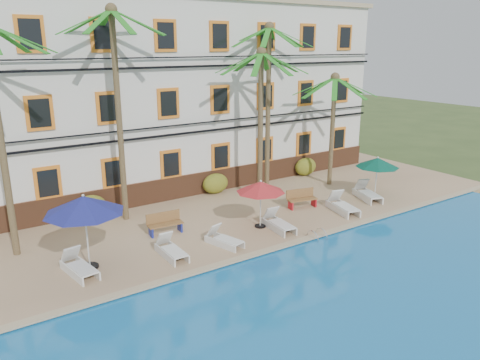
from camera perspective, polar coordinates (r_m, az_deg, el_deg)
ground at (r=20.03m, az=4.59°, el=-7.55°), size 100.00×100.00×0.00m
pool_deck at (r=23.81m, az=-2.92°, el=-3.26°), size 30.00×12.00×0.25m
swimming_pool at (r=15.78m, az=21.19°, el=-15.28°), size 26.00×12.00×0.20m
pool_coping at (r=19.28m, az=6.28°, el=-7.66°), size 30.00×0.35×0.06m
hotel_building at (r=26.97m, az=-8.66°, el=10.33°), size 25.40×6.44×10.22m
palm_b at (r=21.11m, az=-14.78°, el=10.72°), size 4.58×4.58×9.44m
palm_c at (r=23.51m, az=2.55°, el=9.33°), size 4.58×4.58×7.71m
palm_d at (r=25.57m, az=3.49°, el=11.45°), size 4.58×4.58×8.94m
palm_e at (r=26.76m, az=11.30°, el=8.14°), size 4.58×4.58×6.34m
shrub_left at (r=22.80m, az=-17.78°, el=-3.14°), size 1.50×0.90×1.10m
shrub_mid at (r=25.35m, az=-3.02°, el=-0.43°), size 1.50×0.90×1.10m
shrub_right at (r=29.10m, az=7.99°, el=1.62°), size 1.50×0.90×1.10m
umbrella_blue at (r=17.22m, az=-18.49°, el=-2.92°), size 2.82×2.82×2.82m
umbrella_red at (r=20.30m, az=2.54°, el=-0.88°), size 2.16×2.16×2.17m
umbrella_green at (r=25.21m, az=16.41°, el=2.03°), size 2.24×2.24×2.25m
lounger_a at (r=17.67m, az=-19.05°, el=-9.92°), size 0.95×1.96×0.89m
lounger_b at (r=18.21m, az=-8.40°, el=-8.39°), size 0.66×1.80×0.85m
lounger_c at (r=19.00m, az=-2.00°, el=-7.20°), size 1.03×1.79×0.80m
lounger_d at (r=20.59m, az=4.68°, el=-5.24°), size 0.85×1.94×0.89m
lounger_e at (r=23.15m, az=12.37°, el=-3.05°), size 1.20×2.16×0.97m
lounger_f at (r=25.35m, az=15.24°, el=-1.57°), size 1.38×2.15×0.96m
bench_left at (r=20.30m, az=-9.15°, el=-5.18°), size 1.54×0.61×0.93m
bench_right at (r=23.39m, az=7.54°, el=-2.21°), size 1.57×0.79×0.93m
pool_ladder at (r=20.04m, az=9.35°, el=-6.93°), size 0.54×0.74×0.74m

